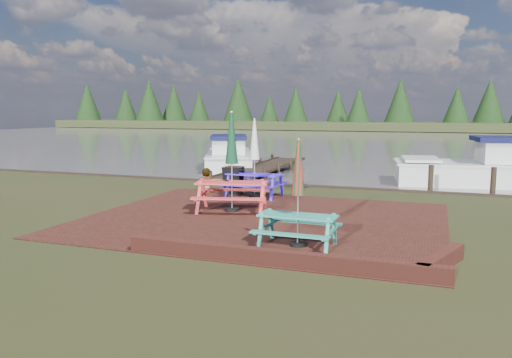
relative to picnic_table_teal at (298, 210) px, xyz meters
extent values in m
plane|color=black|center=(-1.52, 1.22, -0.78)|extent=(120.00, 120.00, 0.00)
cube|color=#391712|center=(-1.52, 2.22, -0.77)|extent=(9.00, 7.50, 0.02)
cube|color=#4C1E16|center=(-0.02, -1.38, -0.63)|extent=(6.00, 0.22, 0.30)
cube|color=#4C1E16|center=(2.78, -0.58, -0.63)|extent=(0.82, 1.77, 0.30)
cube|color=#423F38|center=(-1.52, 38.22, -0.78)|extent=(120.00, 60.00, 0.02)
cube|color=black|center=(-1.52, 67.22, -0.28)|extent=(120.00, 10.00, 1.20)
cube|color=teal|center=(0.00, 0.00, -0.12)|extent=(1.61, 0.64, 0.04)
cube|color=teal|center=(-0.01, -0.60, -0.38)|extent=(1.60, 0.24, 0.04)
cube|color=teal|center=(0.01, 0.60, -0.38)|extent=(1.60, 0.24, 0.04)
cube|color=teal|center=(-0.69, 0.01, -0.45)|extent=(0.09, 1.39, 0.66)
cube|color=teal|center=(0.69, -0.01, -0.45)|extent=(0.09, 1.39, 0.66)
cylinder|color=black|center=(0.00, 0.00, -0.73)|extent=(0.32, 0.32, 0.09)
cylinder|color=#B2B2B7|center=(0.00, 0.00, 0.33)|extent=(0.03, 0.03, 2.22)
cone|color=maroon|center=(0.00, 0.00, 0.86)|extent=(0.28, 0.28, 1.11)
cube|color=red|center=(-2.67, 2.90, 0.04)|extent=(2.11, 1.25, 0.04)
cube|color=red|center=(-2.48, 2.18, -0.28)|extent=(1.98, 0.77, 0.04)
cube|color=red|center=(-2.87, 3.63, -0.28)|extent=(1.98, 0.77, 0.04)
cube|color=red|center=(-3.50, 2.68, -0.37)|extent=(0.53, 1.68, 0.81)
cube|color=red|center=(-1.84, 3.12, -0.37)|extent=(0.53, 1.68, 0.81)
cylinder|color=black|center=(-2.67, 2.90, -0.72)|extent=(0.40, 0.40, 0.11)
cylinder|color=#B2B2B7|center=(-2.67, 2.90, 0.60)|extent=(0.04, 0.04, 2.75)
cone|color=#0E361F|center=(-2.67, 2.90, 1.26)|extent=(0.35, 0.35, 1.38)
cube|color=#3A1CD8|center=(-2.88, 5.30, -0.03)|extent=(1.87, 0.87, 0.04)
cube|color=#3A1CD8|center=(-2.94, 4.62, -0.32)|extent=(1.83, 0.40, 0.04)
cube|color=#3A1CD8|center=(-2.82, 5.98, -0.32)|extent=(1.83, 0.40, 0.04)
cube|color=#3A1CD8|center=(-3.66, 5.37, -0.40)|extent=(0.22, 1.57, 0.75)
cube|color=#3A1CD8|center=(-2.10, 5.23, -0.40)|extent=(0.22, 1.57, 0.75)
cylinder|color=black|center=(-2.88, 5.30, -0.73)|extent=(0.36, 0.36, 0.10)
cylinder|color=#B2B2B7|center=(-2.88, 5.30, 0.48)|extent=(0.04, 0.04, 2.52)
cone|color=beige|center=(-2.88, 5.30, 1.09)|extent=(0.32, 0.32, 1.26)
cube|color=black|center=(-3.63, 5.15, -0.29)|extent=(0.61, 0.27, 0.96)
cube|color=black|center=(-3.63, 5.48, -0.29)|extent=(0.61, 0.27, 0.96)
cube|color=black|center=(-3.63, 5.32, 0.18)|extent=(0.60, 0.08, 0.03)
cube|color=black|center=(-5.02, 12.72, -0.66)|extent=(1.60, 9.00, 0.06)
cube|color=black|center=(-5.77, 12.72, -0.61)|extent=(0.08, 9.00, 0.08)
cube|color=black|center=(-4.27, 12.72, -0.61)|extent=(0.08, 9.00, 0.08)
cylinder|color=black|center=(-5.82, 8.22, -0.88)|extent=(0.16, 0.16, 1.00)
cylinder|color=black|center=(-4.22, 8.22, -0.88)|extent=(0.16, 0.16, 1.00)
cube|color=beige|center=(-7.65, 14.43, -0.67)|extent=(4.51, 6.80, 0.92)
cube|color=beige|center=(-7.65, 14.43, -0.19)|extent=(4.60, 6.94, 0.07)
cube|color=beige|center=(-7.35, 13.72, 0.25)|extent=(2.51, 3.11, 0.78)
cube|color=#0E1034|center=(-7.35, 13.72, 0.69)|extent=(2.82, 3.54, 0.17)
cube|color=beige|center=(-8.59, 16.69, -0.07)|extent=(2.18, 1.79, 0.09)
cube|color=beige|center=(4.96, 12.24, -0.64)|extent=(8.07, 3.72, 1.04)
cube|color=beige|center=(4.96, 12.24, -0.10)|extent=(8.23, 3.79, 0.08)
cube|color=beige|center=(2.03, 11.85, 0.04)|extent=(1.69, 2.46, 0.10)
imported|color=gray|center=(-4.74, 5.62, 0.06)|extent=(0.67, 0.49, 1.68)
camera|label=1|loc=(2.60, -9.70, 2.01)|focal=35.00mm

